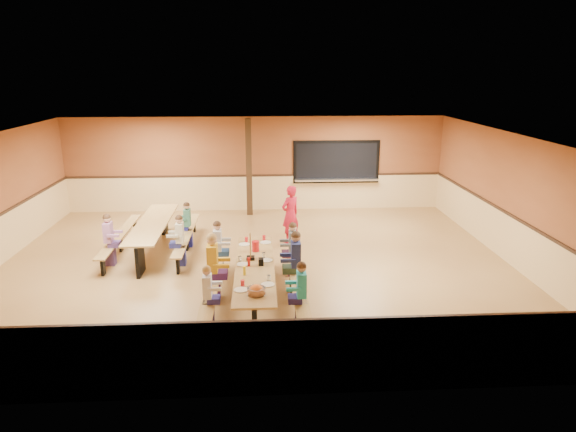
{
  "coord_description": "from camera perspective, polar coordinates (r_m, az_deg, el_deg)",
  "views": [
    {
      "loc": [
        0.11,
        -11.24,
        4.41
      ],
      "look_at": [
        0.76,
        0.13,
        1.15
      ],
      "focal_mm": 32.0,
      "sensor_mm": 36.0,
      "label": 1
    }
  ],
  "objects": [
    {
      "name": "seated_child_green_sec",
      "position": [
        13.37,
        -11.09,
        -0.97
      ],
      "size": [
        0.34,
        0.28,
        1.16
      ],
      "primitive_type": null,
      "color": "#38715A",
      "rests_on": "ground"
    },
    {
      "name": "room_envelope",
      "position": [
        11.84,
        -3.66,
        -2.37
      ],
      "size": [
        12.04,
        10.04,
        3.02
      ],
      "color": "brown",
      "rests_on": "ground"
    },
    {
      "name": "chip_bowl",
      "position": [
        8.78,
        -3.54,
        -8.23
      ],
      "size": [
        0.32,
        0.32,
        0.15
      ],
      "primitive_type": null,
      "color": "orange",
      "rests_on": "cafeteria_table_main"
    },
    {
      "name": "seated_child_purple_sec",
      "position": [
        12.58,
        -19.28,
        -2.55
      ],
      "size": [
        0.37,
        0.3,
        1.22
      ],
      "primitive_type": null,
      "color": "#946089",
      "rests_on": "ground"
    },
    {
      "name": "standing_woman",
      "position": [
        13.42,
        0.26,
        0.2
      ],
      "size": [
        0.66,
        0.63,
        1.53
      ],
      "primitive_type": "imported",
      "rotation": [
        0.0,
        0.0,
        3.8
      ],
      "color": "red",
      "rests_on": "ground"
    },
    {
      "name": "cafeteria_table_main",
      "position": [
        10.07,
        -3.69,
        -6.74
      ],
      "size": [
        1.91,
        3.7,
        0.74
      ],
      "color": "#9E783F",
      "rests_on": "ground"
    },
    {
      "name": "seated_adult_yellow",
      "position": [
        10.23,
        -8.35,
        -5.64
      ],
      "size": [
        0.43,
        0.36,
        1.34
      ],
      "primitive_type": null,
      "color": "gold",
      "rests_on": "ground"
    },
    {
      "name": "seated_child_teal_right",
      "position": [
        9.15,
        1.5,
        -8.7
      ],
      "size": [
        0.36,
        0.29,
        1.19
      ],
      "primitive_type": null,
      "color": "teal",
      "rests_on": "ground"
    },
    {
      "name": "punch_pitcher",
      "position": [
        10.77,
        -3.62,
        -3.37
      ],
      "size": [
        0.16,
        0.16,
        0.22
      ],
      "primitive_type": "cylinder",
      "color": "red",
      "rests_on": "cafeteria_table_main"
    },
    {
      "name": "kitchen_pass_through",
      "position": [
        16.65,
        5.4,
        5.8
      ],
      "size": [
        2.78,
        0.28,
        1.38
      ],
      "color": "black",
      "rests_on": "ground"
    },
    {
      "name": "ground",
      "position": [
        12.08,
        -3.6,
        -5.48
      ],
      "size": [
        12.0,
        12.0,
        0.0
      ],
      "primitive_type": "plane",
      "color": "brown",
      "rests_on": "ground"
    },
    {
      "name": "condiment_mustard",
      "position": [
        9.58,
        -4.86,
        -6.06
      ],
      "size": [
        0.06,
        0.06,
        0.17
      ],
      "primitive_type": "cylinder",
      "color": "yellow",
      "rests_on": "cafeteria_table_main"
    },
    {
      "name": "napkin_dispenser",
      "position": [
        10.04,
        -3.01,
        -5.09
      ],
      "size": [
        0.1,
        0.14,
        0.13
      ],
      "primitive_type": "cube",
      "color": "black",
      "rests_on": "cafeteria_table_main"
    },
    {
      "name": "condiment_ketchup",
      "position": [
        9.99,
        -4.37,
        -5.1
      ],
      "size": [
        0.06,
        0.06,
        0.17
      ],
      "primitive_type": "cylinder",
      "color": "#B2140F",
      "rests_on": "cafeteria_table_main"
    },
    {
      "name": "structural_post",
      "position": [
        15.91,
        -4.36,
        5.39
      ],
      "size": [
        0.18,
        0.18,
        3.0
      ],
      "primitive_type": "cube",
      "color": "black",
      "rests_on": "ground"
    },
    {
      "name": "seated_child_grey_left",
      "position": [
        11.45,
        -7.8,
        -3.58
      ],
      "size": [
        0.37,
        0.3,
        1.21
      ],
      "primitive_type": null,
      "color": "#B4B4B4",
      "rests_on": "ground"
    },
    {
      "name": "seated_child_navy_right",
      "position": [
        10.41,
        0.87,
        -5.23
      ],
      "size": [
        0.41,
        0.34,
        1.29
      ],
      "primitive_type": null,
      "color": "navy",
      "rests_on": "ground"
    },
    {
      "name": "cafeteria_table_second",
      "position": [
        13.27,
        -14.76,
        -1.59
      ],
      "size": [
        1.91,
        3.7,
        0.74
      ],
      "color": "#9E783F",
      "rests_on": "ground"
    },
    {
      "name": "table_paddle",
      "position": [
        10.31,
        -4.19,
        -4.12
      ],
      "size": [
        0.16,
        0.16,
        0.56
      ],
      "color": "black",
      "rests_on": "cafeteria_table_main"
    },
    {
      "name": "seated_child_char_right",
      "position": [
        11.29,
        0.53,
        -3.75
      ],
      "size": [
        0.37,
        0.3,
        1.2
      ],
      "primitive_type": null,
      "color": "#575D62",
      "rests_on": "ground"
    },
    {
      "name": "seated_child_tan_sec",
      "position": [
        12.13,
        -11.89,
        -2.7
      ],
      "size": [
        0.36,
        0.3,
        1.19
      ],
      "primitive_type": null,
      "color": "beige",
      "rests_on": "ground"
    },
    {
      "name": "place_settings",
      "position": [
        9.97,
        -3.72,
        -5.32
      ],
      "size": [
        0.65,
        3.3,
        0.11
      ],
      "primitive_type": null,
      "color": "beige",
      "rests_on": "cafeteria_table_main"
    },
    {
      "name": "seated_child_white_left",
      "position": [
        9.25,
        -8.91,
        -8.83
      ],
      "size": [
        0.33,
        0.27,
        1.13
      ],
      "primitive_type": null,
      "color": "silver",
      "rests_on": "ground"
    }
  ]
}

